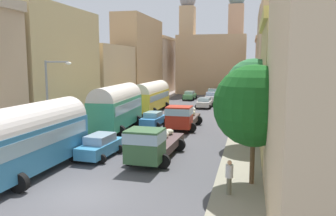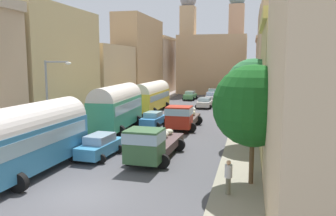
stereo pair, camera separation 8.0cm
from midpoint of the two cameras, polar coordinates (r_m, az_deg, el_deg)
The scene contains 29 objects.
ground_plane at distance 42.56m, azimuth 3.10°, elevation -0.95°, with size 154.00×154.00×0.00m, color #4C4B50.
sidewalk_left at distance 44.44m, azimuth -6.13°, elevation -0.52°, with size 2.50×70.00×0.14m, color gray.
sidewalk_right at distance 41.85m, azimuth 12.91°, elevation -1.19°, with size 2.50×70.00×0.14m, color gray.
building_left_1 at distance 34.60m, azimuth -19.61°, elevation 6.15°, with size 5.47×12.08×11.48m.
building_left_2 at distance 45.65m, azimuth -10.77°, elevation 4.90°, with size 5.31×11.13×8.53m.
building_left_3 at distance 58.11m, azimuth -4.74°, elevation 8.15°, with size 4.23×14.72×13.71m.
building_left_4 at distance 71.79m, azimuth -1.14°, elevation 7.19°, with size 4.74×13.20×11.37m.
building_right_0 at distance 13.98m, azimuth 26.33°, elevation 6.93°, with size 4.87×10.60×12.85m.
building_right_1 at distance 25.40m, azimuth 20.79°, elevation 3.47°, with size 5.14×10.80×9.48m.
building_right_2 at distance 36.32m, azimuth 19.01°, elevation 6.90°, with size 4.96×10.16×12.33m.
building_right_3 at distance 48.41m, azimuth 18.32°, elevation 7.47°, with size 5.96×12.75×13.04m.
building_right_4 at distance 61.64m, azimuth 16.39°, elevation 6.37°, with size 4.41×13.27×10.49m.
distant_church at distance 69.80m, azimuth 7.42°, elevation 8.00°, with size 13.47×7.86×19.99m.
parked_bus_0 at distance 21.06m, azimuth -21.84°, elevation -4.31°, with size 3.51×8.69×4.10m.
parked_bus_1 at distance 32.26m, azimuth -8.52°, elevation 0.41°, with size 3.63×8.69×4.29m.
parked_bus_2 at distance 43.61m, azimuth -2.74°, elevation 2.09°, with size 3.31×9.61×3.88m.
cargo_truck_0 at distance 22.07m, azimuth -2.60°, elevation -5.92°, with size 3.15×7.11×2.42m.
cargo_truck_1 at distance 32.44m, azimuth 2.47°, elevation -1.45°, with size 3.12×6.78×2.41m.
car_0 at distance 47.90m, azimuth 6.22°, elevation 0.88°, with size 2.42×3.69×1.43m.
car_1 at distance 55.02m, azimuth 7.32°, elevation 1.83°, with size 2.40×3.87×1.61m.
car_2 at distance 61.18m, azimuth 7.59°, elevation 2.45°, with size 2.30×3.69×1.69m.
car_3 at distance 23.64m, azimuth -11.20°, elevation -6.23°, with size 2.38×4.21×1.58m.
car_4 at distance 34.26m, azimuth -2.45°, elevation -1.84°, with size 2.35×3.70×1.45m.
car_5 at distance 57.68m, azimuth 3.76°, elevation 2.10°, with size 2.30×3.69×1.51m.
pedestrian_0 at distance 16.78m, azimuth 10.21°, elevation -11.19°, with size 0.45×0.45×1.82m.
pedestrian_1 at distance 31.09m, azimuth 13.64°, elevation -2.44°, with size 0.37×0.37×1.83m.
streetlamp_near at distance 25.84m, azimuth -18.95°, elevation 1.80°, with size 2.09×0.28×6.53m.
roadside_tree_0 at distance 17.80m, azimuth 14.22°, elevation 0.36°, with size 4.19×4.19×6.33m.
roadside_tree_1 at distance 26.60m, azimuth 14.11°, elevation 3.52°, with size 4.21×4.21×6.70m.
Camera 2 is at (7.74, -14.34, 6.46)m, focal length 36.43 mm.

